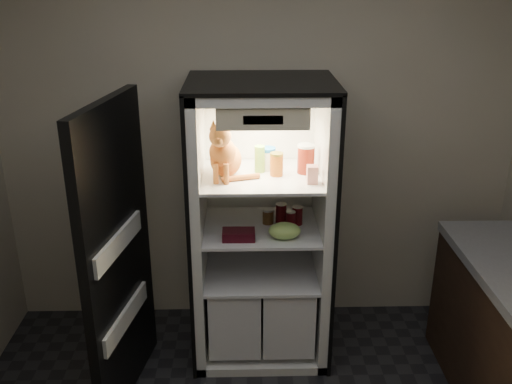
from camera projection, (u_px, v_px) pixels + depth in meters
room_shell at (273, 212)px, 2.20m from camera, size 3.60×3.60×3.60m
refrigerator at (261, 242)px, 3.80m from camera, size 0.90×0.72×1.88m
fridge_door at (118, 259)px, 3.32m from camera, size 0.22×0.87×1.85m
tabby_cat at (224, 155)px, 3.46m from camera, size 0.33×0.38×0.39m
parmesan_shaker at (260, 159)px, 3.58m from camera, size 0.07×0.07×0.17m
mayo_tub at (268, 158)px, 3.63m from camera, size 0.10×0.10×0.14m
salsa_jar at (277, 164)px, 3.52m from camera, size 0.08×0.08×0.15m
pepper_jar at (306, 159)px, 3.56m from camera, size 0.11×0.11×0.18m
cream_carton at (312, 175)px, 3.40m from camera, size 0.06×0.06×0.11m
soda_can_a at (281, 213)px, 3.71m from camera, size 0.07×0.07×0.13m
soda_can_b at (297, 215)px, 3.68m from camera, size 0.07×0.07×0.12m
soda_can_c at (291, 220)px, 3.63m from camera, size 0.06×0.06×0.12m
condiment_jar at (268, 216)px, 3.70m from camera, size 0.07×0.07×0.10m
grape_bag at (285, 231)px, 3.50m from camera, size 0.20×0.15×0.10m
berry_box_left at (232, 235)px, 3.49m from camera, size 0.12×0.12×0.06m
berry_box_right at (245, 235)px, 3.50m from camera, size 0.12×0.12×0.06m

